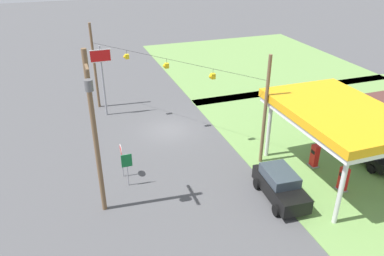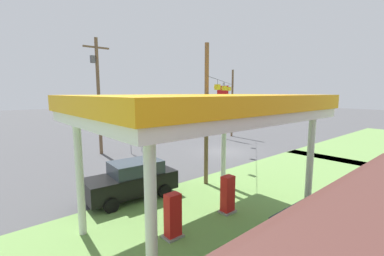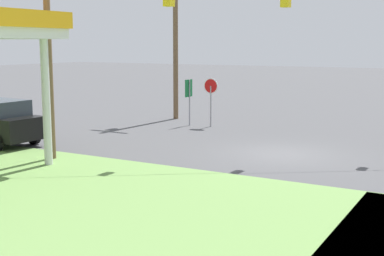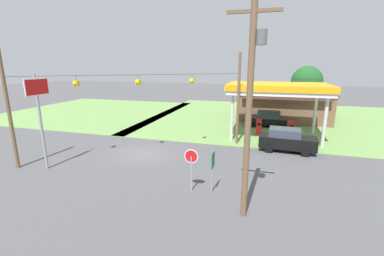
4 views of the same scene
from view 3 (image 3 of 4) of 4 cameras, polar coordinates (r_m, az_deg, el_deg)
The scene contains 5 objects.
ground_plane at distance 20.95m, azimuth 9.54°, elevation -2.78°, with size 160.00×160.00×0.00m, color #4C4C4F.
stop_sign_roadside at distance 27.38m, azimuth 2.02°, elevation 3.91°, with size 0.80×0.08×2.50m.
route_sign at distance 27.82m, azimuth -0.33°, elevation 3.78°, with size 0.10×0.70×2.40m.
utility_pole_main at distance 30.31m, azimuth -1.85°, elevation 11.46°, with size 2.20×0.44×9.93m.
signal_span_gantry at distance 20.53m, azimuth 9.87°, elevation 9.20°, with size 14.38×10.24×8.09m.
Camera 3 is at (-6.87, 19.34, 4.21)m, focal length 50.00 mm.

